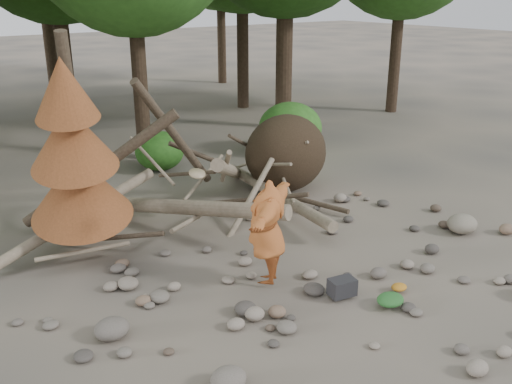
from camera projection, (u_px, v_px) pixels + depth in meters
ground at (325, 284)px, 10.17m from camera, size 120.00×120.00×0.00m
deadfall_pile at (269, 159)px, 14.18m from camera, size 8.55×5.24×3.30m
dead_conifer at (74, 157)px, 10.25m from camera, size 2.06×2.16×4.35m
bush_mid at (160, 151)px, 16.32m from camera, size 1.40×1.40×1.12m
bush_right at (290, 128)px, 17.99m from camera, size 2.00×2.00×1.60m
frisbee_thrower at (267, 232)px, 9.78m from camera, size 2.28×1.96×2.12m
backpack at (342, 290)px, 9.66m from camera, size 0.49×0.38×0.30m
cloth_green at (390, 302)px, 9.40m from camera, size 0.49×0.40×0.18m
cloth_orange at (399, 290)px, 9.86m from camera, size 0.30×0.24×0.11m
boulder_front_left at (228, 379)px, 7.47m from camera, size 0.49×0.44×0.30m
boulder_mid_right at (462, 224)px, 12.22m from camera, size 0.68×0.61×0.41m
boulder_mid_left at (112, 329)px, 8.55m from camera, size 0.53×0.48×0.32m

